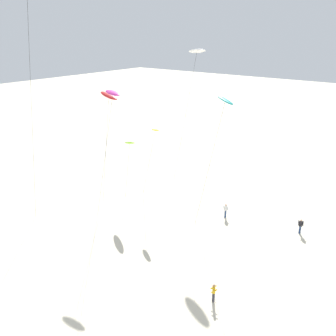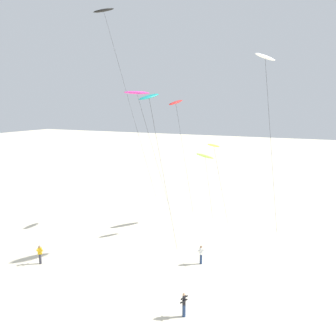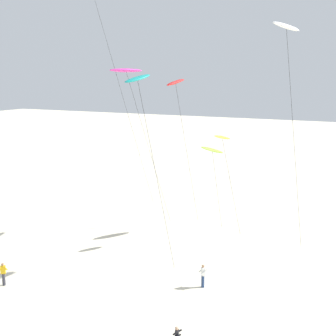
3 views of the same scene
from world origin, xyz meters
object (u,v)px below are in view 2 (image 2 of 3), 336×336
kite_teal (149,99)px  kite_flyer_furthest (201,254)px  kite_white (265,58)px  kite_yellow (214,147)px  kite_red (176,103)px  kite_flyer_nearest (184,304)px  kite_black (105,14)px  kite_flyer_middle (40,254)px  kite_lime (205,156)px  kite_magenta (137,93)px

kite_teal → kite_flyer_furthest: 13.98m
kite_white → kite_yellow: bearing=159.7°
kite_red → kite_flyer_nearest: size_ratio=8.61×
kite_yellow → kite_flyer_nearest: (3.67, -16.78, -8.35)m
kite_teal → kite_flyer_furthest: (4.22, 1.37, -13.26)m
kite_flyer_nearest → kite_white: bearing=83.5°
kite_teal → kite_red: size_ratio=1.03×
kite_yellow → kite_flyer_furthest: (1.91, -8.79, -8.35)m
kite_red → kite_white: bearing=-19.6°
kite_black → kite_yellow: bearing=-2.3°
kite_teal → kite_yellow: kite_teal is taller
kite_flyer_middle → kite_flyer_nearest: bearing=-8.0°
kite_yellow → kite_flyer_middle: kite_yellow is taller
kite_white → kite_teal: bearing=-133.2°
kite_lime → kite_white: size_ratio=0.46×
kite_teal → kite_flyer_nearest: bearing=-47.9°
kite_yellow → kite_white: kite_white is taller
kite_flyer_furthest → kite_magenta: bearing=145.8°
kite_yellow → kite_white: 10.36m
kite_lime → kite_white: 13.15m
kite_white → kite_magenta: bearing=179.6°
kite_white → kite_flyer_nearest: bearing=-96.5°
kite_teal → kite_magenta: size_ratio=0.97×
kite_yellow → kite_white: (5.36, -1.98, 8.64)m
kite_magenta → kite_teal: bearing=-54.4°
kite_black → kite_flyer_furthest: size_ratio=15.02×
kite_black → kite_yellow: size_ratio=2.58×
kite_flyer_middle → kite_flyer_furthest: (12.69, 5.96, 0.00)m
kite_magenta → kite_white: (13.60, -0.10, 3.01)m
kite_flyer_nearest → kite_flyer_furthest: size_ratio=1.00×
kite_teal → kite_lime: kite_teal is taller
kite_red → kite_magenta: bearing=-128.7°
kite_black → kite_lime: kite_black is taller
kite_lime → kite_yellow: 3.37m
kite_black → kite_flyer_middle: 28.02m
kite_magenta → kite_white: 13.93m
kite_red → kite_flyer_nearest: bearing=-64.3°
kite_yellow → kite_magenta: bearing=-167.1°
kite_teal → kite_red: 12.34m
kite_flyer_furthest → kite_black: bearing=149.4°
kite_red → kite_flyer_middle: 21.72m
kite_magenta → kite_flyer_nearest: bearing=-51.4°
kite_red → kite_white: size_ratio=0.78×
kite_magenta → kite_flyer_middle: (-2.54, -12.87, -13.98)m
kite_black → kite_flyer_middle: (3.11, -15.31, -23.25)m
kite_flyer_nearest → kite_teal: bearing=132.1°
kite_red → kite_flyer_furthest: (7.19, -10.60, -12.93)m
kite_lime → kite_magenta: (-6.42, -4.32, 7.09)m
kite_magenta → kite_red: bearing=51.3°
kite_teal → kite_red: (-2.97, 11.97, -0.33)m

